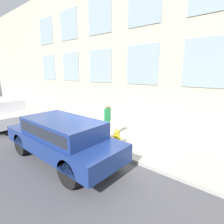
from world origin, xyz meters
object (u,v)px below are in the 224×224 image
(parked_truck_navy_near, at_px, (62,136))
(parked_car_silver_far, at_px, (3,112))
(person, at_px, (107,117))
(fire_hydrant, at_px, (117,138))

(parked_truck_navy_near, distance_m, parked_car_silver_far, 6.23)
(person, distance_m, parked_car_silver_far, 6.69)
(fire_hydrant, xyz_separation_m, parked_car_silver_far, (-1.83, 7.15, 0.37))
(parked_truck_navy_near, relative_size, parked_car_silver_far, 1.16)
(fire_hydrant, xyz_separation_m, person, (0.35, 0.83, 0.66))
(fire_hydrant, relative_size, parked_truck_navy_near, 0.15)
(fire_hydrant, bearing_deg, person, 67.41)
(fire_hydrant, bearing_deg, parked_car_silver_far, 104.37)
(fire_hydrant, relative_size, person, 0.42)
(parked_truck_navy_near, bearing_deg, parked_car_silver_far, 88.53)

